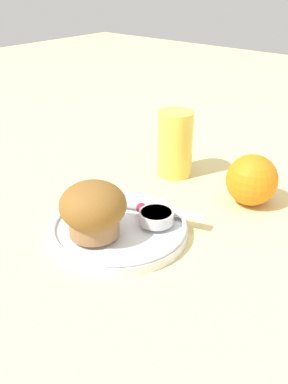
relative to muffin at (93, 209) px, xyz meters
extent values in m
plane|color=beige|center=(-0.01, 0.04, -0.06)|extent=(3.00, 3.00, 0.00)
cylinder|color=white|center=(0.01, 0.04, -0.05)|extent=(0.20, 0.20, 0.01)
torus|color=white|center=(0.01, 0.04, -0.04)|extent=(0.19, 0.19, 0.01)
cylinder|color=#9E7047|center=(0.00, 0.00, -0.02)|extent=(0.07, 0.07, 0.04)
ellipsoid|color=brown|center=(0.00, 0.00, 0.01)|extent=(0.09, 0.09, 0.06)
cylinder|color=silver|center=(0.05, 0.08, -0.03)|extent=(0.05, 0.05, 0.02)
cylinder|color=beige|center=(0.05, 0.08, -0.02)|extent=(0.04, 0.04, 0.00)
sphere|color=#B7192D|center=(0.01, 0.08, -0.03)|extent=(0.02, 0.02, 0.02)
sphere|color=#B7192D|center=(0.03, 0.08, -0.03)|extent=(0.02, 0.02, 0.02)
cube|color=silver|center=(0.02, 0.10, -0.04)|extent=(0.17, 0.07, 0.00)
sphere|color=orange|center=(0.11, 0.25, -0.02)|extent=(0.08, 0.08, 0.08)
cylinder|color=#EAD14C|center=(-0.05, 0.26, 0.00)|extent=(0.06, 0.06, 0.12)
camera|label=1|loc=(0.37, -0.33, 0.29)|focal=40.00mm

